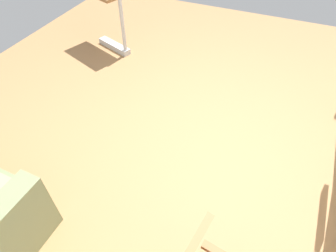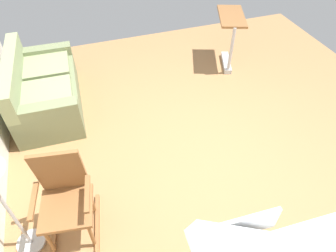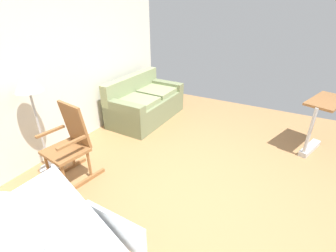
{
  "view_description": "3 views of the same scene",
  "coord_description": "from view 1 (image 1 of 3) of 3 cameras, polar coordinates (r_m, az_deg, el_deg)",
  "views": [
    {
      "loc": [
        -0.52,
        2.12,
        2.23
      ],
      "look_at": [
        0.08,
        0.71,
        0.69
      ],
      "focal_mm": 30.36,
      "sensor_mm": 36.0,
      "label": 1
    },
    {
      "loc": [
        -2.29,
        1.28,
        2.98
      ],
      "look_at": [
        -0.17,
        0.58,
        0.79
      ],
      "focal_mm": 32.51,
      "sensor_mm": 36.0,
      "label": 2
    },
    {
      "loc": [
        -2.29,
        -0.68,
        2.17
      ],
      "look_at": [
        0.22,
        0.65,
        0.71
      ],
      "focal_mm": 26.14,
      "sensor_mm": 36.0,
      "label": 3
    }
  ],
  "objects": [
    {
      "name": "ground_plane",
      "position": [
        3.12,
        6.44,
        -0.81
      ],
      "size": [
        6.47,
        6.47,
        0.0
      ],
      "primitive_type": "plane",
      "color": "#9E7247"
    },
    {
      "name": "overbed_table",
      "position": [
        4.36,
        -12.12,
        21.36
      ],
      "size": [
        0.89,
        0.65,
        0.84
      ],
      "color": "#B2B5BA",
      "rests_on": "ground"
    }
  ]
}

